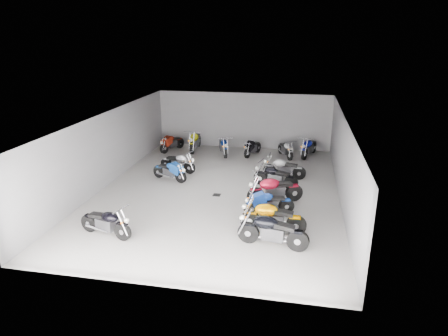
{
  "coord_description": "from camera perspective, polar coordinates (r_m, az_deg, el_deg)",
  "views": [
    {
      "loc": [
        3.23,
        -15.58,
        6.43
      ],
      "look_at": [
        0.19,
        0.12,
        1.0
      ],
      "focal_mm": 32.0,
      "sensor_mm": 36.0,
      "label": 1
    }
  ],
  "objects": [
    {
      "name": "motorcycle_back_f",
      "position": [
        22.21,
        12.04,
        2.91
      ],
      "size": [
        0.83,
        2.1,
        0.95
      ],
      "rotation": [
        0.0,
        0.0,
        2.81
      ],
      "color": "black",
      "rests_on": "ground"
    },
    {
      "name": "motorcycle_left_f",
      "position": [
        19.46,
        -6.56,
        0.79
      ],
      "size": [
        1.9,
        0.69,
        0.86
      ],
      "rotation": [
        0.0,
        0.0,
        -1.86
      ],
      "color": "black",
      "rests_on": "ground"
    },
    {
      "name": "motorcycle_right_b",
      "position": [
        13.62,
        6.89,
        -7.02
      ],
      "size": [
        2.25,
        0.47,
        0.99
      ],
      "rotation": [
        0.0,
        0.0,
        1.51
      ],
      "color": "black",
      "rests_on": "ground"
    },
    {
      "name": "motorcycle_right_a",
      "position": [
        12.73,
        6.85,
        -8.9
      ],
      "size": [
        2.28,
        0.56,
        1.01
      ],
      "rotation": [
        0.0,
        0.0,
        1.42
      ],
      "color": "black",
      "rests_on": "ground"
    },
    {
      "name": "wall_right",
      "position": [
        16.4,
        16.66,
        0.82
      ],
      "size": [
        0.1,
        14.0,
        3.2
      ],
      "primitive_type": "cube",
      "color": "slate",
      "rests_on": "ground"
    },
    {
      "name": "motorcycle_right_e",
      "position": [
        17.55,
        7.3,
        -1.21
      ],
      "size": [
        1.98,
        0.64,
        0.89
      ],
      "rotation": [
        0.0,
        0.0,
        1.32
      ],
      "color": "black",
      "rests_on": "ground"
    },
    {
      "name": "ground",
      "position": [
        17.16,
        -0.69,
        -3.25
      ],
      "size": [
        14.0,
        14.0,
        0.0
      ],
      "primitive_type": "plane",
      "color": "#989691",
      "rests_on": "ground"
    },
    {
      "name": "motorcycle_back_a",
      "position": [
        23.01,
        -7.47,
        3.59
      ],
      "size": [
        0.87,
        1.86,
        0.86
      ],
      "rotation": [
        0.0,
        0.0,
        2.75
      ],
      "color": "black",
      "rests_on": "ground"
    },
    {
      "name": "drain_grate",
      "position": [
        16.7,
        -1.04,
        -3.86
      ],
      "size": [
        0.32,
        0.32,
        0.01
      ],
      "primitive_type": "cube",
      "color": "black",
      "rests_on": "ground"
    },
    {
      "name": "wall_left",
      "position": [
        18.26,
        -16.29,
        2.66
      ],
      "size": [
        0.1,
        14.0,
        3.2
      ],
      "primitive_type": "cube",
      "color": "slate",
      "rests_on": "ground"
    },
    {
      "name": "motorcycle_right_c",
      "position": [
        14.87,
        6.37,
        -5.02
      ],
      "size": [
        1.85,
        0.79,
        0.85
      ],
      "rotation": [
        0.0,
        0.0,
        1.93
      ],
      "color": "black",
      "rests_on": "ground"
    },
    {
      "name": "wall_back",
      "position": [
        23.31,
        2.78,
        6.78
      ],
      "size": [
        10.0,
        0.1,
        3.2
      ],
      "primitive_type": "cube",
      "color": "slate",
      "rests_on": "ground"
    },
    {
      "name": "motorcycle_right_f",
      "position": [
        18.67,
        8.52,
        -0.04
      ],
      "size": [
        2.0,
        0.42,
        0.88
      ],
      "rotation": [
        0.0,
        0.0,
        1.51
      ],
      "color": "black",
      "rests_on": "ground"
    },
    {
      "name": "motorcycle_back_e",
      "position": [
        21.88,
        8.79,
        2.67
      ],
      "size": [
        0.88,
        1.75,
        0.82
      ],
      "rotation": [
        0.0,
        0.0,
        3.57
      ],
      "color": "black",
      "rests_on": "ground"
    },
    {
      "name": "motorcycle_right_d",
      "position": [
        15.89,
        7.23,
        -3.11
      ],
      "size": [
        2.16,
        1.08,
        1.01
      ],
      "rotation": [
        0.0,
        0.0,
        1.99
      ],
      "color": "black",
      "rests_on": "ground"
    },
    {
      "name": "motorcycle_back_c",
      "position": [
        22.07,
        -0.07,
        3.15
      ],
      "size": [
        0.82,
        1.98,
        0.9
      ],
      "rotation": [
        0.0,
        0.0,
        3.48
      ],
      "color": "black",
      "rests_on": "ground"
    },
    {
      "name": "ceiling",
      "position": [
        16.23,
        -0.74,
        7.35
      ],
      "size": [
        10.0,
        14.0,
        0.04
      ],
      "primitive_type": "cube",
      "color": "black",
      "rests_on": "wall_back"
    },
    {
      "name": "motorcycle_back_b",
      "position": [
        22.93,
        -4.16,
        3.88
      ],
      "size": [
        0.48,
        2.34,
        1.03
      ],
      "rotation": [
        0.0,
        0.0,
        3.19
      ],
      "color": "black",
      "rests_on": "ground"
    },
    {
      "name": "motorcycle_back_d",
      "position": [
        22.01,
        4.09,
        2.93
      ],
      "size": [
        0.72,
        1.79,
        0.82
      ],
      "rotation": [
        0.0,
        0.0,
        2.81
      ],
      "color": "black",
      "rests_on": "ground"
    },
    {
      "name": "motorcycle_left_e",
      "position": [
        18.36,
        -7.73,
        -0.41
      ],
      "size": [
        1.8,
        0.83,
        0.83
      ],
      "rotation": [
        0.0,
        0.0,
        -1.96
      ],
      "color": "black",
      "rests_on": "ground"
    },
    {
      "name": "motorcycle_left_a",
      "position": [
        13.85,
        -16.52,
        -7.47
      ],
      "size": [
        2.01,
        0.66,
        0.9
      ],
      "rotation": [
        0.0,
        0.0,
        -1.83
      ],
      "color": "black",
      "rests_on": "ground"
    }
  ]
}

